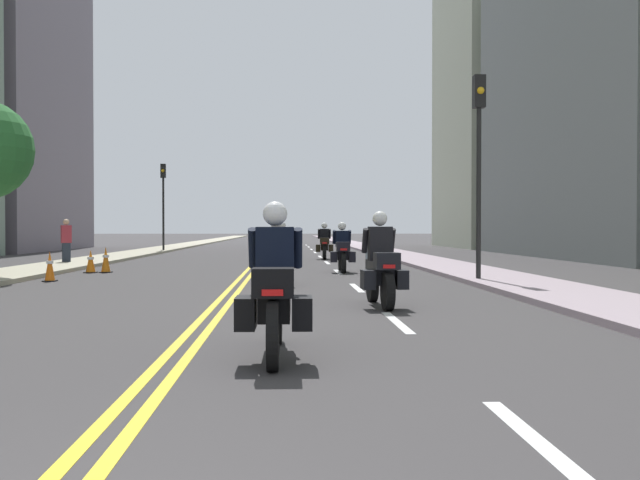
% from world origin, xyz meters
% --- Properties ---
extents(ground_plane, '(264.00, 264.00, 0.00)m').
position_xyz_m(ground_plane, '(0.00, 48.00, 0.00)').
color(ground_plane, '#363435').
extents(sidewalk_left, '(2.31, 144.00, 0.12)m').
position_xyz_m(sidewalk_left, '(-6.67, 48.00, 0.06)').
color(sidewalk_left, '#A9A289').
rests_on(sidewalk_left, ground).
extents(sidewalk_right, '(2.31, 144.00, 0.12)m').
position_xyz_m(sidewalk_right, '(6.67, 48.00, 0.06)').
color(sidewalk_right, gray).
rests_on(sidewalk_right, ground).
extents(centreline_yellow_inner, '(0.12, 132.00, 0.01)m').
position_xyz_m(centreline_yellow_inner, '(-0.12, 48.00, 0.00)').
color(centreline_yellow_inner, yellow).
rests_on(centreline_yellow_inner, ground).
extents(centreline_yellow_outer, '(0.12, 132.00, 0.01)m').
position_xyz_m(centreline_yellow_outer, '(0.12, 48.00, 0.00)').
color(centreline_yellow_outer, yellow).
rests_on(centreline_yellow_outer, ground).
extents(lane_dashes_white, '(0.14, 56.40, 0.01)m').
position_xyz_m(lane_dashes_white, '(2.76, 29.00, 0.00)').
color(lane_dashes_white, silver).
rests_on(lane_dashes_white, ground).
extents(building_right_1, '(7.74, 19.37, 17.80)m').
position_xyz_m(building_right_1, '(16.67, 30.78, 8.90)').
color(building_right_1, slate).
rests_on(building_right_1, ground).
extents(building_right_2, '(7.39, 12.41, 26.73)m').
position_xyz_m(building_right_2, '(16.49, 48.75, 13.36)').
color(building_right_2, '#AAB098').
rests_on(building_right_2, ground).
extents(motorcycle_0, '(0.77, 2.30, 1.65)m').
position_xyz_m(motorcycle_0, '(1.04, 5.19, 0.67)').
color(motorcycle_0, black).
rests_on(motorcycle_0, ground).
extents(motorcycle_1, '(0.78, 2.11, 1.66)m').
position_xyz_m(motorcycle_1, '(2.79, 10.04, 0.66)').
color(motorcycle_1, black).
rests_on(motorcycle_1, ground).
extents(motorcycle_2, '(0.78, 2.25, 1.61)m').
position_xyz_m(motorcycle_2, '(0.91, 14.90, 0.67)').
color(motorcycle_2, black).
rests_on(motorcycle_2, ground).
extents(motorcycle_3, '(0.77, 2.13, 1.56)m').
position_xyz_m(motorcycle_3, '(2.89, 19.91, 0.63)').
color(motorcycle_3, black).
rests_on(motorcycle_3, ground).
extents(motorcycle_4, '(0.78, 2.10, 1.61)m').
position_xyz_m(motorcycle_4, '(1.00, 24.39, 0.64)').
color(motorcycle_4, black).
rests_on(motorcycle_4, ground).
extents(motorcycle_5, '(0.77, 2.10, 1.61)m').
position_xyz_m(motorcycle_5, '(2.83, 29.33, 0.64)').
color(motorcycle_5, black).
rests_on(motorcycle_5, ground).
extents(traffic_cone_0, '(0.36, 0.36, 0.70)m').
position_xyz_m(traffic_cone_0, '(-4.82, 19.88, 0.35)').
color(traffic_cone_0, black).
rests_on(traffic_cone_0, ground).
extents(traffic_cone_1, '(0.34, 0.34, 0.80)m').
position_xyz_m(traffic_cone_1, '(-4.38, 19.98, 0.40)').
color(traffic_cone_1, black).
rests_on(traffic_cone_1, ground).
extents(traffic_cone_2, '(0.32, 0.32, 0.78)m').
position_xyz_m(traffic_cone_2, '(-4.89, 16.33, 0.39)').
color(traffic_cone_2, black).
rests_on(traffic_cone_2, ground).
extents(traffic_light_near, '(0.28, 0.38, 5.14)m').
position_xyz_m(traffic_light_near, '(5.92, 15.27, 3.52)').
color(traffic_light_near, black).
rests_on(traffic_light_near, ground).
extents(traffic_light_far, '(0.28, 0.38, 5.06)m').
position_xyz_m(traffic_light_far, '(-5.92, 39.30, 3.47)').
color(traffic_light_far, black).
rests_on(traffic_light_far, ground).
extents(pedestrian_1, '(0.42, 0.35, 1.70)m').
position_xyz_m(pedestrian_1, '(-6.98, 24.63, 0.88)').
color(pedestrian_1, '#242B3A').
rests_on(pedestrian_1, ground).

